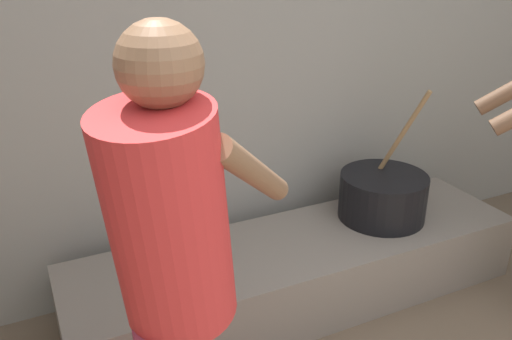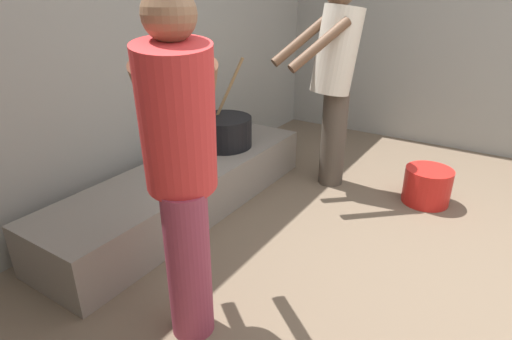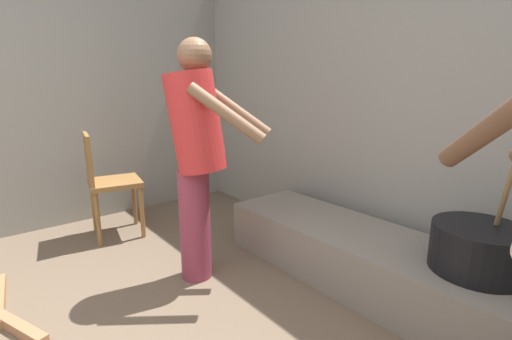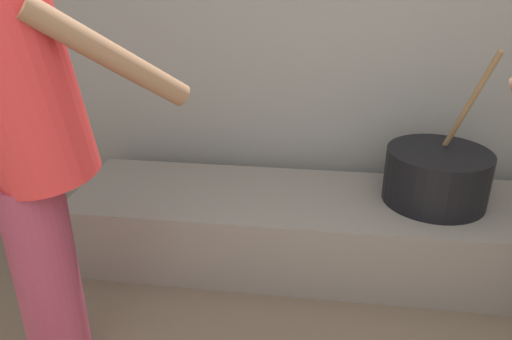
# 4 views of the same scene
# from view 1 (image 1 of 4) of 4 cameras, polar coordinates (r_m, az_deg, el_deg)

# --- Properties ---
(block_enclosure_rear) EXTENTS (5.29, 0.20, 2.41)m
(block_enclosure_rear) POSITION_cam_1_polar(r_m,az_deg,el_deg) (2.75, -0.22, 13.40)
(block_enclosure_rear) COLOR gray
(block_enclosure_rear) RESTS_ON ground_plane
(hearth_ledge) EXTENTS (2.26, 0.60, 0.34)m
(hearth_ledge) POSITION_cam_1_polar(r_m,az_deg,el_deg) (2.71, 4.54, -10.62)
(hearth_ledge) COLOR slate
(hearth_ledge) RESTS_ON ground_plane
(cooking_pot_main) EXTENTS (0.45, 0.45, 0.69)m
(cooking_pot_main) POSITION_cam_1_polar(r_m,az_deg,el_deg) (2.84, 13.32, -2.69)
(cooking_pot_main) COLOR black
(cooking_pot_main) RESTS_ON hearth_ledge
(cook_in_red_shirt) EXTENTS (0.69, 0.67, 1.53)m
(cook_in_red_shirt) POSITION_cam_1_polar(r_m,az_deg,el_deg) (1.45, -8.80, -11.07)
(cook_in_red_shirt) COLOR #8C3347
(cook_in_red_shirt) RESTS_ON ground_plane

